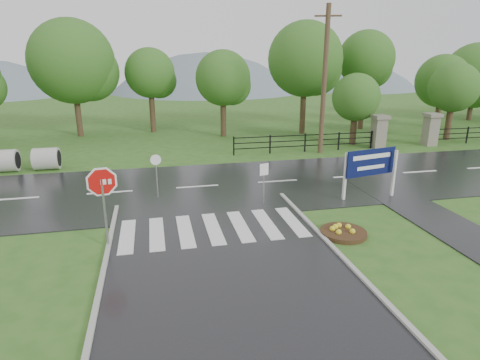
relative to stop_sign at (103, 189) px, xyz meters
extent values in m
plane|color=#315E1F|center=(3.56, -4.39, -1.99)|extent=(120.00, 120.00, 0.00)
cube|color=black|center=(3.56, 5.61, -1.99)|extent=(90.00, 8.00, 0.04)
cube|color=#28282B|center=(12.06, -0.39, -1.99)|extent=(2.20, 11.00, 0.04)
cube|color=silver|center=(0.56, 0.61, -1.93)|extent=(0.50, 2.80, 0.02)
cube|color=silver|center=(1.56, 0.61, -1.93)|extent=(0.50, 2.80, 0.02)
cube|color=silver|center=(2.56, 0.61, -1.93)|extent=(0.50, 2.80, 0.02)
cube|color=silver|center=(3.56, 0.61, -1.93)|extent=(0.50, 2.80, 0.02)
cube|color=silver|center=(4.56, 0.61, -1.93)|extent=(0.50, 2.80, 0.02)
cube|color=silver|center=(5.56, 0.61, -1.93)|extent=(0.50, 2.80, 0.02)
cube|color=silver|center=(6.56, 0.61, -1.93)|extent=(0.50, 2.80, 0.02)
cube|color=gray|center=(16.56, 11.61, -0.99)|extent=(0.80, 0.80, 2.00)
cube|color=#6B6659|center=(16.56, 11.61, 0.13)|extent=(1.00, 1.00, 0.24)
cube|color=gray|center=(20.56, 11.61, -0.99)|extent=(0.80, 0.80, 2.00)
cube|color=#6B6659|center=(20.56, 11.61, 0.13)|extent=(1.00, 1.00, 0.24)
cube|color=black|center=(11.31, 11.61, -1.59)|extent=(9.50, 0.05, 0.05)
cube|color=black|center=(11.31, 11.61, -1.24)|extent=(9.50, 0.05, 0.05)
cube|color=black|center=(11.31, 11.61, -0.89)|extent=(9.50, 0.05, 0.05)
cube|color=black|center=(6.56, 11.61, -1.39)|extent=(0.08, 0.08, 1.20)
cube|color=black|center=(16.06, 11.61, -1.39)|extent=(0.08, 0.08, 1.20)
cube|color=black|center=(21.06, 11.61, -1.39)|extent=(0.08, 0.08, 1.20)
sphere|color=slate|center=(-24.44, 60.61, -16.39)|extent=(40.00, 40.00, 40.00)
sphere|color=slate|center=(11.56, 60.61, -19.27)|extent=(48.00, 48.00, 48.00)
sphere|color=slate|center=(39.56, 60.61, -14.95)|extent=(36.00, 36.00, 36.00)
cylinder|color=#9E9B93|center=(-6.26, 10.61, -1.39)|extent=(1.30, 1.20, 1.20)
cylinder|color=#9E9B93|center=(-4.16, 10.61, -1.39)|extent=(1.30, 1.20, 1.20)
cube|color=#939399|center=(0.00, 0.00, -0.93)|extent=(0.06, 0.06, 2.14)
cylinder|color=white|center=(0.00, 0.01, 0.25)|extent=(1.27, 0.24, 1.28)
cylinder|color=red|center=(0.00, 0.00, 0.25)|extent=(1.10, 0.22, 1.12)
cube|color=silver|center=(9.56, 2.48, -0.94)|extent=(0.13, 0.13, 2.12)
cube|color=silver|center=(11.88, 2.48, -0.94)|extent=(0.13, 0.13, 2.12)
cube|color=#0A1043|center=(10.72, 2.48, -0.35)|extent=(2.50, 0.58, 1.16)
cube|color=white|center=(10.72, 2.44, -0.09)|extent=(1.97, 0.42, 0.19)
cube|color=white|center=(10.72, 2.44, -0.57)|extent=(1.45, 0.31, 0.16)
cylinder|color=#332111|center=(7.94, -0.79, -1.91)|extent=(1.61, 1.61, 0.16)
cube|color=#939399|center=(6.00, 2.64, -1.14)|extent=(0.04, 0.04, 1.70)
cube|color=white|center=(6.00, 2.62, -0.43)|extent=(0.39, 0.12, 0.49)
cylinder|color=#939399|center=(1.69, 4.46, -1.07)|extent=(0.06, 0.06, 1.85)
cylinder|color=white|center=(1.69, 4.44, -0.24)|extent=(0.46, 0.08, 0.46)
cylinder|color=#473523|center=(12.18, 11.11, 2.49)|extent=(0.30, 0.30, 8.97)
cube|color=brown|center=(12.18, 11.11, 6.27)|extent=(1.54, 0.62, 0.10)
cylinder|color=#3D2B1C|center=(15.48, 13.11, -0.62)|extent=(0.43, 0.43, 2.75)
sphere|color=#2B5E1D|center=(15.48, 13.11, 1.30)|extent=(3.27, 3.27, 3.27)
cylinder|color=#3D2B1C|center=(23.17, 13.11, -0.39)|extent=(0.46, 0.46, 3.21)
sphere|color=#2B5E1D|center=(23.17, 13.11, 1.86)|extent=(3.56, 3.56, 3.56)
camera|label=1|loc=(1.66, -12.55, 3.99)|focal=30.00mm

